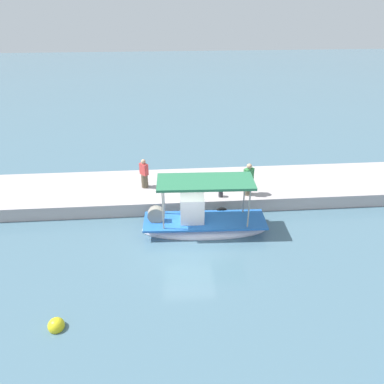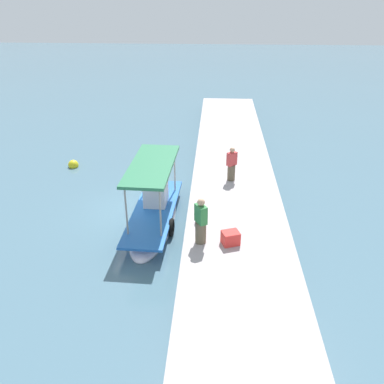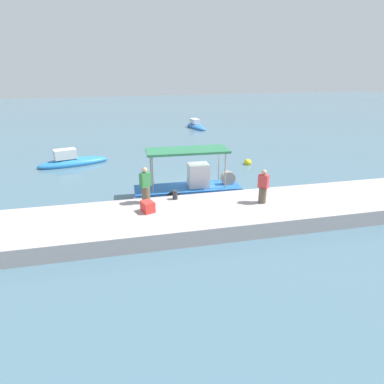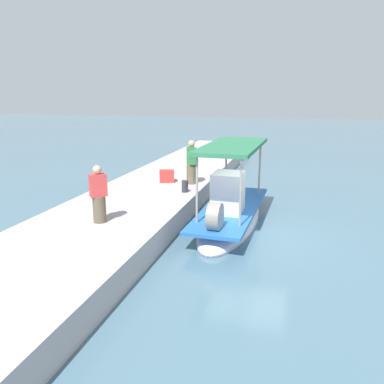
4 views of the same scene
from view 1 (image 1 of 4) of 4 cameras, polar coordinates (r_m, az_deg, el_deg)
name	(u,v)px [view 1 (image 1 of 4)]	position (r m, az deg, el deg)	size (l,w,h in m)	color
ground_plane	(188,240)	(16.86, -0.63, -7.63)	(120.00, 120.00, 0.00)	slate
dock_quay	(183,190)	(20.17, -1.44, 0.32)	(36.00, 4.00, 0.73)	#B1A6A7
main_fishing_boat	(203,222)	(17.26, 1.68, -4.84)	(6.08, 1.90, 3.05)	white
fisherman_near_bollard	(144,175)	(19.55, -7.57, 2.73)	(0.52, 0.52, 1.64)	brown
fisherman_by_crate	(248,181)	(18.86, 8.88, 1.77)	(0.57, 0.54, 1.76)	brown
mooring_bollard	(221,193)	(18.75, 4.58, -0.14)	(0.24, 0.24, 0.44)	#2D2D33
cargo_crate	(244,181)	(20.04, 8.22, 1.77)	(0.60, 0.48, 0.49)	red
marker_buoy	(56,326)	(13.92, -20.70, -19.18)	(0.57, 0.57, 0.57)	yellow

